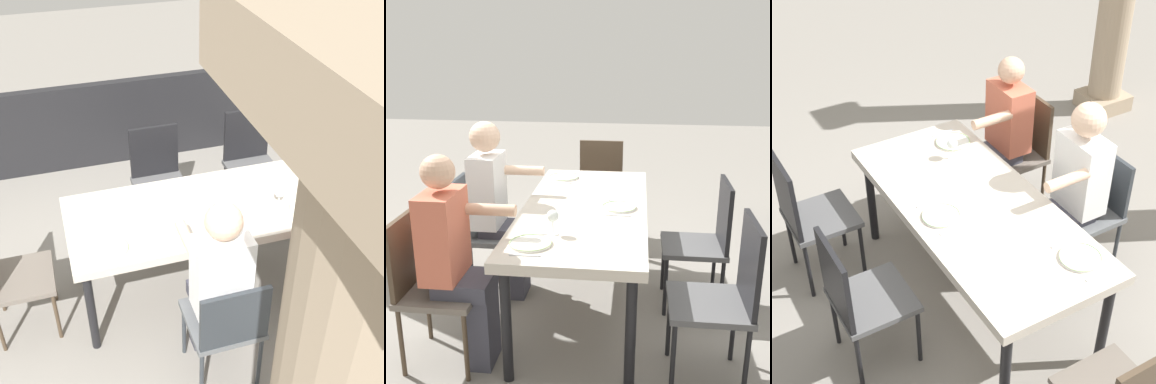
% 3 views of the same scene
% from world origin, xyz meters
% --- Properties ---
extents(ground_plane, '(16.00, 16.00, 0.00)m').
position_xyz_m(ground_plane, '(0.00, 0.00, 0.00)').
color(ground_plane, gray).
extents(dining_table, '(1.92, 0.85, 0.76)m').
position_xyz_m(dining_table, '(0.00, 0.00, 0.70)').
color(dining_table, beige).
rests_on(dining_table, ground).
extents(chair_west_north, '(0.44, 0.44, 0.92)m').
position_xyz_m(chair_west_north, '(-0.73, 0.84, 0.53)').
color(chair_west_north, '#6A6158').
rests_on(chair_west_north, ground).
extents(chair_west_south, '(0.44, 0.44, 0.97)m').
position_xyz_m(chair_west_south, '(-0.73, -0.85, 0.56)').
color(chair_west_south, '#4F4F50').
rests_on(chair_west_south, ground).
extents(chair_mid_north, '(0.44, 0.44, 0.89)m').
position_xyz_m(chair_mid_north, '(0.12, 0.84, 0.53)').
color(chair_mid_north, '#5B5E61').
rests_on(chair_mid_north, ground).
extents(chair_mid_south, '(0.44, 0.44, 0.94)m').
position_xyz_m(chair_mid_south, '(0.12, -0.85, 0.53)').
color(chair_mid_south, '#4F4F50').
rests_on(chair_mid_south, ground).
extents(diner_woman_green, '(0.35, 0.49, 1.28)m').
position_xyz_m(diner_woman_green, '(-0.72, 0.66, 0.68)').
color(diner_woman_green, '#3F3F4C').
rests_on(diner_woman_green, ground).
extents(diner_man_white, '(0.34, 0.50, 1.32)m').
position_xyz_m(diner_man_white, '(0.12, 0.66, 0.71)').
color(diner_man_white, '#3F3F4C').
rests_on(diner_man_white, ground).
extents(plate_0, '(0.24, 0.24, 0.02)m').
position_xyz_m(plate_0, '(-0.69, 0.23, 0.77)').
color(plate_0, white).
rests_on(plate_0, dining_table).
extents(wine_glass_0, '(0.07, 0.07, 0.15)m').
position_xyz_m(wine_glass_0, '(-0.52, 0.13, 0.87)').
color(wine_glass_0, white).
rests_on(wine_glass_0, dining_table).
extents(fork_0, '(0.02, 0.17, 0.01)m').
position_xyz_m(fork_0, '(-0.84, 0.23, 0.77)').
color(fork_0, silver).
rests_on(fork_0, dining_table).
extents(spoon_0, '(0.03, 0.17, 0.01)m').
position_xyz_m(spoon_0, '(-0.54, 0.23, 0.77)').
color(spoon_0, silver).
rests_on(spoon_0, dining_table).
extents(plate_1, '(0.23, 0.23, 0.02)m').
position_xyz_m(plate_1, '(-0.01, -0.24, 0.77)').
color(plate_1, white).
rests_on(plate_1, dining_table).
extents(fork_1, '(0.02, 0.17, 0.01)m').
position_xyz_m(fork_1, '(-0.16, -0.24, 0.77)').
color(fork_1, silver).
rests_on(fork_1, dining_table).
extents(spoon_1, '(0.03, 0.17, 0.01)m').
position_xyz_m(spoon_1, '(0.14, -0.24, 0.77)').
color(spoon_1, silver).
rests_on(spoon_1, dining_table).
extents(plate_2, '(0.24, 0.24, 0.02)m').
position_xyz_m(plate_2, '(0.70, 0.25, 0.77)').
color(plate_2, white).
rests_on(plate_2, dining_table).
extents(fork_2, '(0.02, 0.17, 0.01)m').
position_xyz_m(fork_2, '(0.55, 0.25, 0.77)').
color(fork_2, silver).
rests_on(fork_2, dining_table).
extents(spoon_2, '(0.02, 0.17, 0.01)m').
position_xyz_m(spoon_2, '(0.85, 0.25, 0.77)').
color(spoon_2, silver).
rests_on(spoon_2, dining_table).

